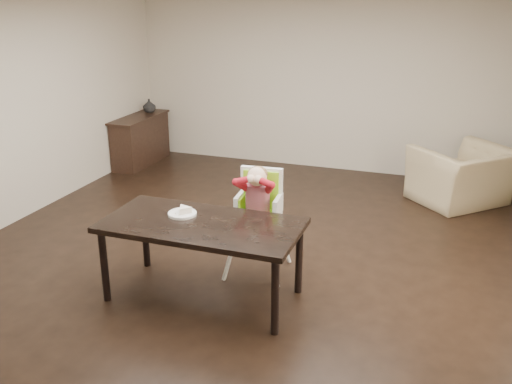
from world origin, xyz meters
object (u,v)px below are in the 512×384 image
at_px(dining_table, 202,231).
at_px(high_chair, 258,198).
at_px(armchair, 464,166).
at_px(sideboard, 141,140).

bearing_deg(dining_table, high_chair, 65.43).
bearing_deg(armchair, high_chair, 10.23).
xyz_separation_m(armchair, sideboard, (-4.98, 0.15, -0.11)).
bearing_deg(sideboard, armchair, -1.75).
xyz_separation_m(high_chair, armchair, (1.93, 2.75, -0.28)).
bearing_deg(sideboard, high_chair, -43.54).
xyz_separation_m(dining_table, sideboard, (-2.75, 3.57, -0.27)).
height_order(armchair, sideboard, armchair).
bearing_deg(dining_table, armchair, 56.84).
bearing_deg(sideboard, dining_table, -52.46).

